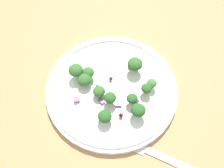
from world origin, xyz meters
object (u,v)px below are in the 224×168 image
plate (112,89)px  broccoli_floret_1 (132,99)px  broccoli_floret_2 (88,73)px  fork (169,160)px  broccoli_floret_0 (110,98)px

plate → broccoli_floret_1: size_ratio=12.05×
broccoli_floret_1 → broccoli_floret_2: same height
broccoli_floret_2 → fork: bearing=-172.3°
broccoli_floret_2 → broccoli_floret_1: bearing=-158.6°
broccoli_floret_1 → fork: broccoli_floret_1 is taller
plate → fork: plate is taller
broccoli_floret_0 → broccoli_floret_1: (-2.31, -3.28, -0.13)cm
broccoli_floret_2 → fork: broccoli_floret_2 is taller
plate → broccoli_floret_0: bearing=139.7°
broccoli_floret_1 → fork: bearing=176.6°
broccoli_floret_0 → broccoli_floret_1: broccoli_floret_0 is taller
plate → broccoli_floret_1: broccoli_floret_1 is taller
broccoli_floret_1 → broccoli_floret_2: bearing=21.4°
broccoli_floret_0 → fork: broccoli_floret_0 is taller
plate → broccoli_floret_0: (-2.50, 2.12, 2.41)cm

